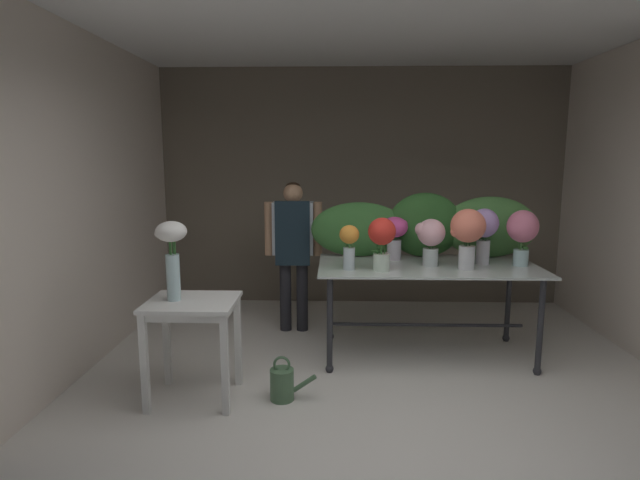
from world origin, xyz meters
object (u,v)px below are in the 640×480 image
Objects in this scene: vase_lilac_lilies at (484,229)px; watering_can at (283,384)px; vase_white_roses_tall at (172,250)px; vase_fuchsia_peonies at (395,234)px; side_table_white at (193,315)px; vase_coral_hydrangea at (468,232)px; vase_sunset_freesia at (349,244)px; vase_rosy_carnations at (523,231)px; florist at (293,241)px; display_table_glass at (427,278)px; vase_blush_stock at (431,237)px; vase_scarlet_roses at (382,239)px.

watering_can is (-1.72, -0.95, -1.04)m from vase_lilac_lilies.
vase_fuchsia_peonies is at bearing 32.42° from vase_white_roses_tall.
vase_coral_hydrangea reaches higher than side_table_white.
vase_sunset_freesia is at bearing -177.36° from vase_coral_hydrangea.
vase_sunset_freesia is (-0.43, -0.43, -0.03)m from vase_fuchsia_peonies.
vase_coral_hydrangea is (2.19, 0.72, 0.53)m from side_table_white.
vase_sunset_freesia is 1.24m from vase_lilac_lilies.
florist is at bearing 162.09° from vase_rosy_carnations.
watering_can is at bearing -130.28° from vase_fuchsia_peonies.
display_table_glass is at bearing 150.29° from vase_coral_hydrangea.
vase_blush_stock is at bearing -42.08° from vase_fuchsia_peonies.
vase_coral_hydrangea is at bearing -163.31° from vase_rosy_carnations.
vase_blush_stock is 0.83× the size of vase_lilac_lilies.
side_table_white is 1.47× the size of vase_coral_hydrangea.
vase_rosy_carnations is at bearing -10.71° from vase_lilac_lilies.
vase_blush_stock is (-0.29, 0.12, -0.07)m from vase_coral_hydrangea.
display_table_glass is 3.74× the size of vase_coral_hydrangea.
vase_lilac_lilies is 2.23m from watering_can.
watering_can is at bearing -140.34° from vase_scarlet_roses.
vase_blush_stock is at bearing 24.09° from side_table_white.
side_table_white is at bearing -154.65° from display_table_glass.
vase_rosy_carnations is at bearing 17.23° from vase_white_roses_tall.
vase_scarlet_roses is 1.29× the size of watering_can.
vase_blush_stock is at bearing 13.26° from vase_sunset_freesia.
vase_lilac_lilies is 0.86× the size of vase_white_roses_tall.
vase_rosy_carnations is at bearing 16.69° from vase_coral_hydrangea.
vase_white_roses_tall is at bearing -147.58° from vase_fuchsia_peonies.
vase_scarlet_roses is at bearing -7.74° from vase_sunset_freesia.
vase_scarlet_roses is (0.27, -0.04, 0.05)m from vase_sunset_freesia.
vase_white_roses_tall is (-0.76, -1.55, 0.18)m from florist.
vase_coral_hydrangea is at bearing 17.35° from vase_white_roses_tall.
vase_lilac_lilies reaches higher than vase_white_roses_tall.
vase_fuchsia_peonies is 0.80m from vase_lilac_lilies.
vase_scarlet_roses is 0.99m from vase_lilac_lilies.
vase_rosy_carnations is (1.10, -0.23, 0.06)m from vase_fuchsia_peonies.
florist is 2.65× the size of vase_white_roses_tall.
florist reaches higher than vase_coral_hydrangea.
display_table_glass is 3.32× the size of vase_white_roses_tall.
vase_sunset_freesia is 0.74m from vase_blush_stock.
vase_blush_stock is at bearing 156.99° from vase_coral_hydrangea.
vase_blush_stock is 2.20m from vase_white_roses_tall.
side_table_white is at bearing 179.27° from watering_can.
vase_rosy_carnations is (2.71, 0.88, 0.52)m from side_table_white.
vase_scarlet_roses is at bearing -47.99° from florist.
vase_coral_hydrangea is at bearing 2.64° from vase_sunset_freesia.
vase_rosy_carnations is 1.18× the size of vase_blush_stock.
vase_white_roses_tall is (-1.74, -1.11, 0.04)m from vase_fuchsia_peonies.
side_table_white is 2.18× the size of watering_can.
vase_sunset_freesia is 1.09× the size of watering_can.
watering_can is (0.67, -0.01, -0.53)m from side_table_white.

